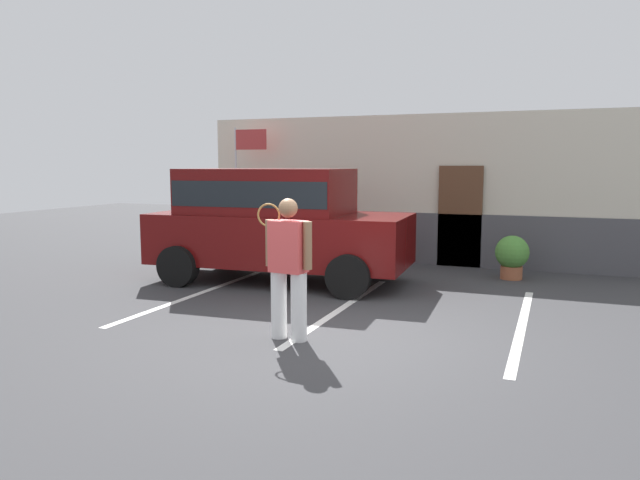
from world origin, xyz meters
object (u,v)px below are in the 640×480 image
object	(u,v)px
tennis_player_man	(288,266)
potted_plant_by_porch	(512,255)
parked_suv	(275,219)
flag_pole	(243,168)

from	to	relation	value
tennis_player_man	potted_plant_by_porch	world-z (taller)	tennis_player_man
parked_suv	potted_plant_by_porch	distance (m)	4.46
flag_pole	parked_suv	bearing A→B (deg)	-50.95
tennis_player_man	potted_plant_by_porch	size ratio (longest dim) A/B	2.11
parked_suv	potted_plant_by_porch	bearing A→B (deg)	21.49
tennis_player_man	potted_plant_by_porch	xyz separation A→B (m)	(2.25, 5.07, -0.45)
parked_suv	flag_pole	xyz separation A→B (m)	(-1.96, 2.42, 0.91)
potted_plant_by_porch	flag_pole	size ratio (longest dim) A/B	0.28
tennis_player_man	flag_pole	world-z (taller)	flag_pole
tennis_player_man	parked_suv	bearing A→B (deg)	-54.22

